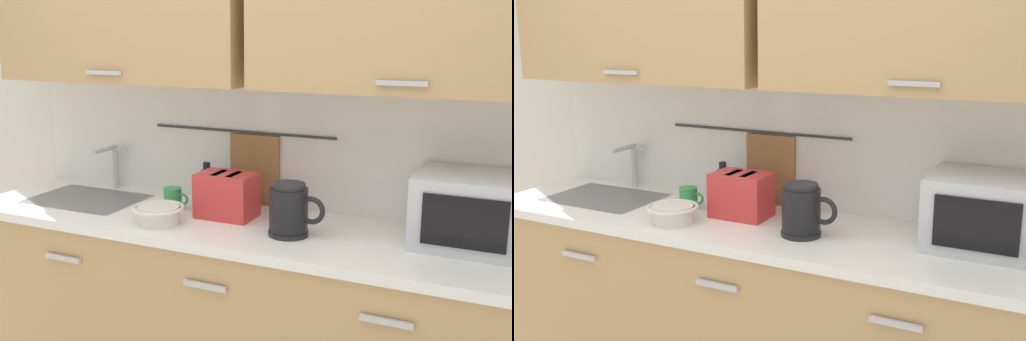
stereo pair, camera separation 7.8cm
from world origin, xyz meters
TOP-DOWN VIEW (x-y plane):
  - counter_unit at (-0.01, 0.30)m, footprint 2.53×0.64m
  - back_wall_assembly at (-0.00, 0.53)m, footprint 3.70×0.41m
  - sink_faucet at (-0.83, 0.53)m, footprint 0.09×0.17m
  - microwave at (0.92, 0.41)m, footprint 0.46×0.35m
  - electric_kettle at (0.24, 0.23)m, footprint 0.23×0.16m
  - dish_soap_bottle at (-0.26, 0.48)m, footprint 0.06×0.06m
  - mug_near_sink at (-0.37, 0.35)m, footprint 0.12×0.08m
  - mixing_bowl at (-0.30, 0.14)m, footprint 0.21×0.21m
  - toaster at (-0.09, 0.35)m, footprint 0.26×0.17m
  - mug_by_kettle at (0.12, 0.50)m, footprint 0.12×0.08m

SIDE VIEW (x-z plane):
  - counter_unit at x=-0.01m, z-range 0.01..0.91m
  - mixing_bowl at x=-0.30m, z-range 0.91..0.98m
  - mug_near_sink at x=-0.37m, z-range 0.90..1.00m
  - mug_by_kettle at x=0.12m, z-range 0.90..1.00m
  - dish_soap_bottle at x=-0.26m, z-range 0.89..1.08m
  - toaster at x=-0.09m, z-range 0.90..1.09m
  - electric_kettle at x=0.24m, z-range 0.90..1.11m
  - microwave at x=0.92m, z-range 0.90..1.17m
  - sink_faucet at x=-0.83m, z-range 0.93..1.15m
  - back_wall_assembly at x=0.00m, z-range 0.27..2.77m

